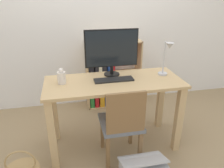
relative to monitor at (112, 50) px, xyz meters
name	(u,v)px	position (x,y,z in m)	size (l,w,h in m)	color
ground_plane	(114,143)	(-0.01, -0.17, -1.06)	(10.00, 10.00, 0.00)	#997F5B
wall_back	(97,16)	(-0.01, 0.95, 0.24)	(8.00, 0.05, 2.60)	white
desk	(114,95)	(-0.01, -0.17, -0.44)	(1.40, 0.58, 0.78)	tan
monitor	(112,50)	(0.00, 0.00, 0.00)	(0.56, 0.17, 0.49)	black
keyboard	(113,80)	(-0.02, -0.16, -0.27)	(0.40, 0.12, 0.02)	black
vase	(62,77)	(-0.53, -0.13, -0.21)	(0.08, 0.08, 0.16)	silver
desk_lamp	(167,56)	(0.54, -0.17, -0.05)	(0.10, 0.19, 0.37)	#B7B7BC
chair	(122,123)	(0.01, -0.44, -0.61)	(0.40, 0.40, 0.82)	slate
bookshelf	(104,74)	(0.04, 0.77, -0.56)	(0.78, 0.28, 0.98)	tan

